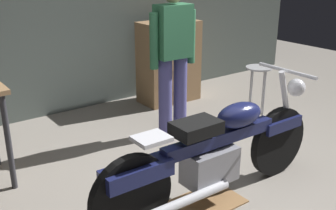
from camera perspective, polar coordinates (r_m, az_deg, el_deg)
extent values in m
plane|color=gray|center=(3.45, 7.18, -13.45)|extent=(12.00, 12.00, 0.00)
cylinder|color=#2D2D33|center=(3.67, -21.44, -4.95)|extent=(0.05, 0.05, 0.86)
cylinder|color=black|center=(3.84, 15.16, -4.96)|extent=(0.64, 0.08, 0.64)
cylinder|color=black|center=(2.92, -5.15, -12.72)|extent=(0.64, 0.08, 0.64)
cube|color=#191E4C|center=(3.77, 15.40, -2.52)|extent=(0.44, 0.14, 0.10)
cube|color=#191E4C|center=(2.85, -4.39, -9.43)|extent=(0.52, 0.18, 0.12)
cube|color=gray|center=(3.28, 5.86, -8.38)|extent=(0.44, 0.24, 0.28)
cube|color=#191E4C|center=(3.25, 7.32, -4.60)|extent=(1.10, 0.11, 0.10)
ellipsoid|color=#191E4C|center=(3.32, 9.96, -1.37)|extent=(0.44, 0.22, 0.20)
cube|color=black|center=(3.03, 3.98, -3.20)|extent=(0.36, 0.24, 0.10)
cube|color=silver|center=(2.80, -2.33, -4.72)|extent=(0.24, 0.20, 0.03)
cylinder|color=silver|center=(3.76, 16.19, -0.14)|extent=(0.26, 0.05, 0.68)
cylinder|color=silver|center=(3.63, 16.29, 4.63)|extent=(0.04, 0.60, 0.03)
sphere|color=silver|center=(3.80, 17.53, 2.35)|extent=(0.16, 0.16, 0.16)
cylinder|color=silver|center=(3.08, 3.26, -12.94)|extent=(0.70, 0.08, 0.07)
cylinder|color=#4F4D8F|center=(4.58, 1.71, 1.48)|extent=(0.15, 0.15, 0.88)
cylinder|color=#4F4D8F|center=(4.47, -0.37, 1.02)|extent=(0.15, 0.15, 0.88)
cube|color=#33724C|center=(4.35, 0.72, 10.28)|extent=(0.39, 0.24, 0.56)
cylinder|color=#33724C|center=(4.50, 3.26, 9.55)|extent=(0.09, 0.09, 0.58)
cylinder|color=#33724C|center=(4.23, -1.99, 8.90)|extent=(0.09, 0.09, 0.58)
cylinder|color=#B2B2B7|center=(5.08, 12.63, 5.11)|extent=(0.32, 0.32, 0.02)
cylinder|color=#B2B2B7|center=(5.25, 13.17, 1.90)|extent=(0.02, 0.02, 0.62)
cylinder|color=#B2B2B7|center=(5.24, 11.47, 1.99)|extent=(0.02, 0.02, 0.62)
cylinder|color=#B2B2B7|center=(5.09, 11.54, 1.46)|extent=(0.02, 0.02, 0.62)
cylinder|color=#B2B2B7|center=(5.10, 13.28, 1.37)|extent=(0.02, 0.02, 0.62)
cube|color=#99724C|center=(5.58, 0.12, 6.05)|extent=(0.80, 0.44, 1.10)
sphere|color=tan|center=(5.33, 1.61, 8.70)|extent=(0.04, 0.04, 0.04)
sphere|color=tan|center=(5.40, 1.58, 5.58)|extent=(0.04, 0.04, 0.04)
sphere|color=tan|center=(5.48, 1.55, 2.54)|extent=(0.04, 0.04, 0.04)
cube|color=olive|center=(3.44, 5.55, -13.33)|extent=(0.56, 0.40, 0.01)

